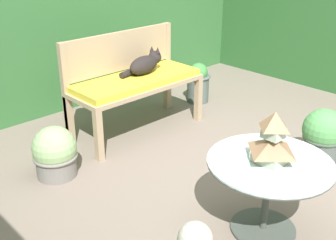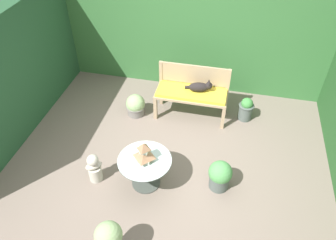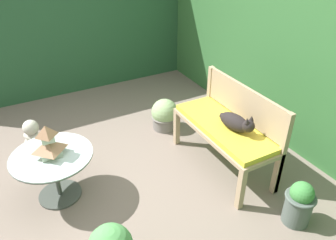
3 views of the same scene
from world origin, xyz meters
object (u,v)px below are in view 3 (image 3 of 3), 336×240
patio_table (53,164)px  potted_plant_patio_mid (165,115)px  potted_plant_bench_right (299,203)px  cat (236,122)px  pagoda_birdhouse (48,143)px  garden_bust (34,140)px  garden_bench (224,130)px

patio_table → potted_plant_patio_mid: size_ratio=1.85×
patio_table → potted_plant_bench_right: 2.30m
cat → pagoda_birdhouse: bearing=-117.5°
patio_table → garden_bust: (-0.76, -0.09, -0.16)m
cat → garden_bust: size_ratio=0.97×
garden_bust → potted_plant_patio_mid: bearing=46.9°
garden_bench → potted_plant_patio_mid: bearing=-169.3°
pagoda_birdhouse → potted_plant_bench_right: 2.33m
garden_bench → patio_table: bearing=-102.4°
cat → garden_bust: 2.28m
potted_plant_bench_right → potted_plant_patio_mid: (-1.99, -0.31, -0.03)m
patio_table → garden_bust: patio_table is taller
cat → garden_bust: (-1.28, -1.85, -0.40)m
garden_bench → garden_bust: bearing=-122.2°
cat → potted_plant_bench_right: 0.95m
garden_bench → patio_table: (-0.38, -1.72, -0.07)m
pagoda_birdhouse → potted_plant_patio_mid: (-0.62, 1.53, -0.45)m
cat → pagoda_birdhouse: pagoda_birdhouse is taller
potted_plant_bench_right → patio_table: bearing=-126.6°
garden_bench → cat: bearing=15.5°
cat → potted_plant_bench_right: size_ratio=1.09×
patio_table → pagoda_birdhouse: size_ratio=2.37×
pagoda_birdhouse → garden_bust: size_ratio=0.65×
cat → potted_plant_patio_mid: 1.24m
garden_bust → pagoda_birdhouse: bearing=-31.3°
pagoda_birdhouse → potted_plant_patio_mid: pagoda_birdhouse is taller
potted_plant_bench_right → cat: bearing=-174.1°
patio_table → potted_plant_patio_mid: (-0.62, 1.53, -0.21)m
garden_bench → potted_plant_patio_mid: garden_bench is taller
potted_plant_patio_mid → garden_bench: bearing=10.7°
potted_plant_bench_right → potted_plant_patio_mid: 2.01m
pagoda_birdhouse → potted_plant_patio_mid: size_ratio=0.78×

